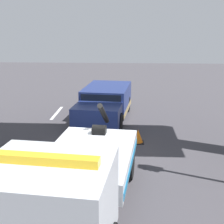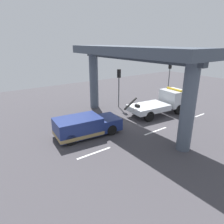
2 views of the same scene
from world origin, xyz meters
TOP-DOWN VIEW (x-y plane):
  - ground_plane at (0.00, 0.00)m, footprint 60.00×40.00m
  - lane_stripe_west at (-6.00, -2.75)m, footprint 2.60×0.16m
  - lane_stripe_mid at (0.00, -2.75)m, footprint 2.60×0.16m
  - lane_stripe_east at (6.00, -2.75)m, footprint 2.60×0.16m
  - tow_truck_white at (3.93, -0.08)m, footprint 7.34×2.98m
  - towed_van_green at (-5.16, 0.01)m, footprint 5.39×2.68m
  - overpass_structure at (-0.71, 0.00)m, footprint 3.60×13.79m
  - traffic_light_near at (1.52, 4.26)m, footprint 0.39×0.32m
  - traffic_light_far at (10.02, 4.26)m, footprint 0.39×0.32m
  - traffic_cone_orange at (-1.73, 1.61)m, footprint 0.48×0.48m

SIDE VIEW (x-z plane):
  - ground_plane at x=0.00m, z-range -0.10..0.00m
  - lane_stripe_west at x=-6.00m, z-range 0.00..0.01m
  - lane_stripe_mid at x=0.00m, z-range 0.00..0.01m
  - lane_stripe_east at x=6.00m, z-range 0.00..0.01m
  - traffic_cone_orange at x=-1.73m, z-range -0.02..0.55m
  - towed_van_green at x=-5.16m, z-range -0.01..1.57m
  - tow_truck_white at x=3.93m, z-range -0.03..2.43m
  - traffic_light_near at x=1.52m, z-range 0.98..5.24m
  - traffic_light_far at x=10.02m, z-range 1.04..5.64m
  - overpass_structure at x=-0.71m, z-range 2.25..8.97m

